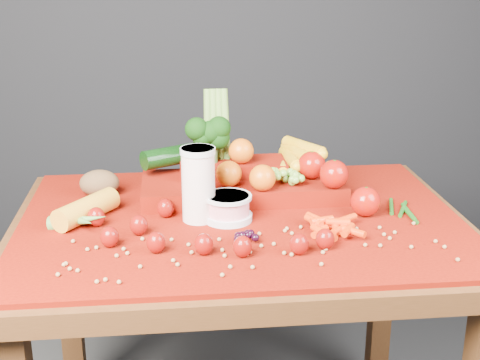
{
  "coord_description": "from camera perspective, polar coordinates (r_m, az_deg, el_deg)",
  "views": [
    {
      "loc": [
        -0.16,
        -1.48,
        1.37
      ],
      "look_at": [
        0.0,
        0.02,
        0.85
      ],
      "focal_mm": 50.0,
      "sensor_mm": 36.0,
      "label": 1
    }
  ],
  "objects": [
    {
      "name": "soybean_scatter",
      "position": [
        1.43,
        0.93,
        -6.02
      ],
      "size": [
        0.84,
        0.24,
        0.01
      ],
      "primitive_type": null,
      "color": "#AB8149",
      "rests_on": "red_cloth"
    },
    {
      "name": "red_cloth",
      "position": [
        1.61,
        0.07,
        -3.39
      ],
      "size": [
        1.05,
        0.75,
        0.01
      ],
      "primitive_type": "cube",
      "color": "maroon",
      "rests_on": "table"
    },
    {
      "name": "potato",
      "position": [
        1.78,
        -11.9,
        -0.27
      ],
      "size": [
        0.1,
        0.07,
        0.07
      ],
      "primitive_type": "ellipsoid",
      "color": "brown",
      "rests_on": "red_cloth"
    },
    {
      "name": "corn_ear",
      "position": [
        1.6,
        -13.44,
        -3.09
      ],
      "size": [
        0.25,
        0.26,
        0.06
      ],
      "rotation": [
        0.0,
        0.0,
        0.94
      ],
      "color": "gold",
      "rests_on": "red_cloth"
    },
    {
      "name": "green_bean_pile",
      "position": [
        1.69,
        13.73,
        -2.54
      ],
      "size": [
        0.14,
        0.12,
        0.01
      ],
      "primitive_type": null,
      "color": "#154E11",
      "rests_on": "red_cloth"
    },
    {
      "name": "yogurt_bowl",
      "position": [
        1.58,
        -1.03,
        -2.3
      ],
      "size": [
        0.12,
        0.12,
        0.06
      ],
      "rotation": [
        0.0,
        0.0,
        -0.18
      ],
      "color": "silver",
      "rests_on": "red_cloth"
    },
    {
      "name": "strawberry_scatter",
      "position": [
        1.47,
        -4.21,
        -4.44
      ],
      "size": [
        0.54,
        0.28,
        0.05
      ],
      "color": "#7C0A04",
      "rests_on": "red_cloth"
    },
    {
      "name": "milk_glass",
      "position": [
        1.57,
        -3.57,
        -0.15
      ],
      "size": [
        0.08,
        0.08,
        0.18
      ],
      "rotation": [
        0.0,
        0.0,
        0.23
      ],
      "color": "silver",
      "rests_on": "red_cloth"
    },
    {
      "name": "baby_carrot_pile",
      "position": [
        1.53,
        8.23,
        -3.99
      ],
      "size": [
        0.17,
        0.17,
        0.03
      ],
      "primitive_type": null,
      "color": "red",
      "rests_on": "red_cloth"
    },
    {
      "name": "dark_grape_cluster",
      "position": [
        1.47,
        0.34,
        -4.8
      ],
      "size": [
        0.06,
        0.05,
        0.03
      ],
      "primitive_type": null,
      "color": "black",
      "rests_on": "red_cloth"
    },
    {
      "name": "produce_mound",
      "position": [
        1.74,
        0.8,
        0.54
      ],
      "size": [
        0.58,
        0.37,
        0.27
      ],
      "color": "maroon",
      "rests_on": "red_cloth"
    },
    {
      "name": "table",
      "position": [
        1.65,
        0.07,
        -6.63
      ],
      "size": [
        1.1,
        0.8,
        0.75
      ],
      "color": "#3B200D",
      "rests_on": "ground"
    }
  ]
}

